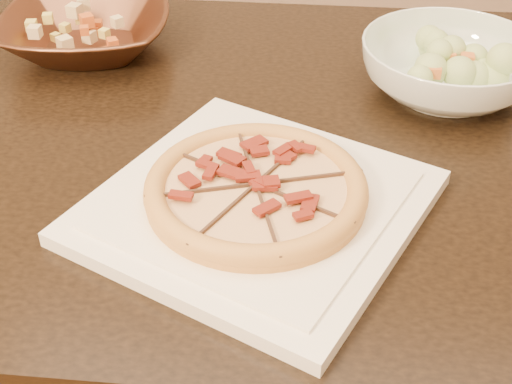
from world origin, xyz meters
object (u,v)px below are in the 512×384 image
plate (256,206)px  bronze_bowl (88,32)px  pizza (256,189)px  salad_bowl (449,68)px  dining_table (190,191)px

plate → bronze_bowl: bronze_bowl is taller
pizza → salad_bowl: size_ratio=0.99×
pizza → plate: bearing=-21.0°
plate → bronze_bowl: 0.49m
dining_table → plate: (0.12, -0.17, 0.12)m
plate → bronze_bowl: size_ratio=1.70×
plate → pizza: bearing=159.0°
dining_table → salad_bowl: size_ratio=5.46×
bronze_bowl → salad_bowl: size_ratio=1.04×
dining_table → pizza: (0.12, -0.17, 0.14)m
dining_table → bronze_bowl: size_ratio=5.27×
pizza → salad_bowl: salad_bowl is taller
plate → pizza: (-0.00, 0.00, 0.02)m
dining_table → salad_bowl: salad_bowl is taller
dining_table → plate: 0.24m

